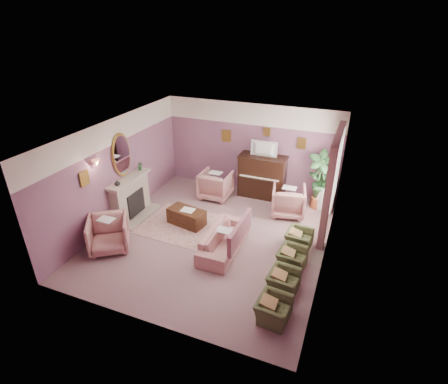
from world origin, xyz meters
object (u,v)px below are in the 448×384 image
at_px(television, 263,148).
at_px(side_table, 323,197).
at_px(coffee_table, 187,217).
at_px(olive_chair_b, 284,279).
at_px(piano, 262,177).
at_px(floral_armchair_front, 108,232).
at_px(floral_armchair_right, 288,199).
at_px(olive_chair_a, 274,306).
at_px(olive_chair_d, 299,236).
at_px(olive_chair_c, 292,256).
at_px(sofa, 224,236).
at_px(floral_armchair_left, 216,183).

distance_m(television, side_table, 2.27).
distance_m(coffee_table, olive_chair_b, 3.39).
relative_size(piano, television, 1.75).
relative_size(piano, floral_armchair_front, 1.50).
distance_m(floral_armchair_right, olive_chair_a, 3.96).
xyz_separation_m(piano, coffee_table, (-1.41, -2.37, -0.43)).
bearing_deg(side_table, piano, 178.79).
bearing_deg(olive_chair_a, floral_armchair_front, 171.08).
distance_m(television, floral_armchair_front, 4.92).
xyz_separation_m(television, olive_chair_d, (1.61, -2.21, -1.31)).
xyz_separation_m(olive_chair_c, olive_chair_d, (0.00, 0.82, 0.00)).
height_order(piano, side_table, piano).
xyz_separation_m(floral_armchair_front, olive_chair_b, (4.24, 0.15, -0.18)).
bearing_deg(floral_armchair_front, sofa, 21.56).
height_order(television, floral_armchair_right, television).
bearing_deg(olive_chair_d, olive_chair_c, -90.00).
xyz_separation_m(piano, floral_armchair_left, (-1.30, -0.62, -0.18)).
distance_m(television, olive_chair_d, 3.03).
relative_size(sofa, olive_chair_d, 2.80).
distance_m(piano, olive_chair_b, 4.24).
bearing_deg(olive_chair_d, side_table, 82.86).
distance_m(sofa, floral_armchair_front, 2.77).
bearing_deg(olive_chair_d, floral_armchair_right, 112.36).
distance_m(olive_chair_b, side_table, 3.87).
relative_size(olive_chair_a, olive_chair_c, 1.00).
distance_m(sofa, side_table, 3.57).
relative_size(floral_armchair_right, floral_armchair_front, 1.00).
xyz_separation_m(floral_armchair_right, side_table, (0.88, 0.77, -0.12)).
bearing_deg(sofa, coffee_table, 153.84).
xyz_separation_m(coffee_table, olive_chair_b, (3.02, -1.53, 0.07)).
height_order(olive_chair_a, side_table, side_table).
relative_size(olive_chair_d, side_table, 0.97).
relative_size(piano, floral_armchair_left, 1.50).
bearing_deg(piano, floral_armchair_right, -38.54).
relative_size(piano, olive_chair_c, 2.07).
bearing_deg(olive_chair_a, floral_armchair_right, 98.69).
xyz_separation_m(sofa, olive_chair_c, (1.66, -0.04, -0.09)).
xyz_separation_m(olive_chair_d, side_table, (0.28, 2.22, 0.06)).
distance_m(piano, sofa, 3.05).
bearing_deg(olive_chair_c, floral_armchair_right, 104.74).
distance_m(sofa, olive_chair_c, 1.66).
xyz_separation_m(floral_armchair_left, olive_chair_a, (2.91, -4.10, -0.18)).
distance_m(sofa, olive_chair_d, 1.83).
xyz_separation_m(coffee_table, floral_armchair_front, (-1.22, -1.69, 0.24)).
xyz_separation_m(coffee_table, olive_chair_c, (3.02, -0.71, 0.07)).
xyz_separation_m(floral_armchair_front, olive_chair_d, (4.24, 1.79, -0.18)).
xyz_separation_m(floral_armchair_right, floral_armchair_front, (-3.64, -3.25, 0.00)).
distance_m(piano, television, 0.95).
bearing_deg(television, olive_chair_c, -62.00).
height_order(floral_armchair_right, olive_chair_a, floral_armchair_right).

